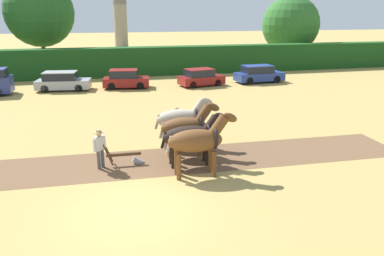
{
  "coord_description": "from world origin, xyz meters",
  "views": [
    {
      "loc": [
        -0.89,
        -10.92,
        6.11
      ],
      "look_at": [
        3.16,
        4.89,
        1.1
      ],
      "focal_mm": 35.0,
      "sensor_mm": 36.0,
      "label": 1
    }
  ],
  "objects_px": {
    "parked_car_center_right": "(259,74)",
    "parked_car_center_left": "(126,79)",
    "tree_center": "(290,25)",
    "draft_horse_trail_left": "(187,127)",
    "parked_car_center": "(201,78)",
    "tree_center_left": "(39,13)",
    "draft_horse_lead_left": "(198,140)",
    "farmer_beside_team": "(177,120)",
    "plow": "(127,157)",
    "draft_horse_lead_right": "(192,136)",
    "farmer_at_plow": "(100,146)",
    "parked_car_left": "(63,81)",
    "draft_horse_trail_right": "(182,119)"
  },
  "relations": [
    {
      "from": "farmer_beside_team",
      "to": "parked_car_center_left",
      "type": "bearing_deg",
      "value": 62.72
    },
    {
      "from": "draft_horse_lead_right",
      "to": "plow",
      "type": "bearing_deg",
      "value": 167.79
    },
    {
      "from": "farmer_at_plow",
      "to": "parked_car_center",
      "type": "relative_size",
      "value": 0.4
    },
    {
      "from": "tree_center_left",
      "to": "draft_horse_trail_left",
      "type": "bearing_deg",
      "value": -72.7
    },
    {
      "from": "farmer_beside_team",
      "to": "parked_car_center_left",
      "type": "height_order",
      "value": "parked_car_center_left"
    },
    {
      "from": "tree_center_left",
      "to": "farmer_beside_team",
      "type": "distance_m",
      "value": 28.82
    },
    {
      "from": "tree_center_left",
      "to": "draft_horse_trail_left",
      "type": "relative_size",
      "value": 3.51
    },
    {
      "from": "draft_horse_trail_left",
      "to": "parked_car_left",
      "type": "bearing_deg",
      "value": 113.22
    },
    {
      "from": "draft_horse_lead_left",
      "to": "farmer_beside_team",
      "type": "xyz_separation_m",
      "value": [
        0.22,
        5.02,
        -0.56
      ]
    },
    {
      "from": "parked_car_center_right",
      "to": "parked_car_center",
      "type": "bearing_deg",
      "value": 179.56
    },
    {
      "from": "draft_horse_trail_left",
      "to": "plow",
      "type": "height_order",
      "value": "draft_horse_trail_left"
    },
    {
      "from": "farmer_beside_team",
      "to": "parked_car_center",
      "type": "distance_m",
      "value": 14.24
    },
    {
      "from": "draft_horse_trail_right",
      "to": "parked_car_left",
      "type": "distance_m",
      "value": 17.05
    },
    {
      "from": "draft_horse_lead_left",
      "to": "parked_car_center_left",
      "type": "relative_size",
      "value": 0.71
    },
    {
      "from": "farmer_at_plow",
      "to": "farmer_beside_team",
      "type": "bearing_deg",
      "value": 87.19
    },
    {
      "from": "tree_center",
      "to": "parked_car_center",
      "type": "relative_size",
      "value": 2.0
    },
    {
      "from": "draft_horse_lead_left",
      "to": "draft_horse_trail_right",
      "type": "xyz_separation_m",
      "value": [
        0.13,
        3.46,
        -0.07
      ]
    },
    {
      "from": "parked_car_center",
      "to": "parked_car_center_right",
      "type": "height_order",
      "value": "parked_car_center_right"
    },
    {
      "from": "draft_horse_trail_right",
      "to": "plow",
      "type": "relative_size",
      "value": 1.71
    },
    {
      "from": "draft_horse_lead_left",
      "to": "parked_car_left",
      "type": "height_order",
      "value": "draft_horse_lead_left"
    },
    {
      "from": "plow",
      "to": "parked_car_center_left",
      "type": "bearing_deg",
      "value": 87.76
    },
    {
      "from": "parked_car_center_left",
      "to": "farmer_beside_team",
      "type": "bearing_deg",
      "value": -75.84
    },
    {
      "from": "farmer_at_plow",
      "to": "farmer_beside_team",
      "type": "xyz_separation_m",
      "value": [
        3.91,
        3.34,
        -0.07
      ]
    },
    {
      "from": "tree_center",
      "to": "plow",
      "type": "distance_m",
      "value": 37.15
    },
    {
      "from": "parked_car_center",
      "to": "tree_center_left",
      "type": "bearing_deg",
      "value": 125.91
    },
    {
      "from": "draft_horse_trail_left",
      "to": "farmer_beside_team",
      "type": "height_order",
      "value": "draft_horse_trail_left"
    },
    {
      "from": "farmer_at_plow",
      "to": "parked_car_center",
      "type": "bearing_deg",
      "value": 108.48
    },
    {
      "from": "draft_horse_trail_left",
      "to": "parked_car_center_left",
      "type": "bearing_deg",
      "value": 96.94
    },
    {
      "from": "parked_car_left",
      "to": "parked_car_center_left",
      "type": "xyz_separation_m",
      "value": [
        5.12,
        -0.32,
        0.01
      ]
    },
    {
      "from": "draft_horse_lead_right",
      "to": "parked_car_center",
      "type": "bearing_deg",
      "value": 75.5
    },
    {
      "from": "plow",
      "to": "parked_car_center_left",
      "type": "xyz_separation_m",
      "value": [
        1.35,
        17.06,
        0.43
      ]
    },
    {
      "from": "draft_horse_lead_left",
      "to": "draft_horse_trail_right",
      "type": "height_order",
      "value": "draft_horse_lead_left"
    },
    {
      "from": "plow",
      "to": "farmer_beside_team",
      "type": "relative_size",
      "value": 1.08
    },
    {
      "from": "draft_horse_lead_right",
      "to": "farmer_at_plow",
      "type": "relative_size",
      "value": 1.74
    },
    {
      "from": "parked_car_center",
      "to": "parked_car_center_right",
      "type": "distance_m",
      "value": 5.64
    },
    {
      "from": "parked_car_left",
      "to": "parked_car_center",
      "type": "bearing_deg",
      "value": 3.53
    },
    {
      "from": "draft_horse_lead_left",
      "to": "draft_horse_trail_left",
      "type": "relative_size",
      "value": 1.02
    },
    {
      "from": "parked_car_center_left",
      "to": "draft_horse_trail_right",
      "type": "bearing_deg",
      "value": -76.76
    },
    {
      "from": "parked_car_left",
      "to": "parked_car_center_right",
      "type": "height_order",
      "value": "parked_car_center_right"
    },
    {
      "from": "draft_horse_lead_right",
      "to": "parked_car_center_right",
      "type": "bearing_deg",
      "value": 60.6
    },
    {
      "from": "tree_center",
      "to": "draft_horse_trail_left",
      "type": "bearing_deg",
      "value": -125.42
    },
    {
      "from": "parked_car_center_right",
      "to": "parked_car_center_left",
      "type": "bearing_deg",
      "value": 175.22
    },
    {
      "from": "tree_center_left",
      "to": "farmer_at_plow",
      "type": "xyz_separation_m",
      "value": [
        5.4,
        -30.1,
        -5.23
      ]
    },
    {
      "from": "tree_center",
      "to": "draft_horse_lead_right",
      "type": "distance_m",
      "value": 36.03
    },
    {
      "from": "farmer_at_plow",
      "to": "tree_center_left",
      "type": "bearing_deg",
      "value": 146.79
    },
    {
      "from": "draft_horse_lead_left",
      "to": "farmer_beside_team",
      "type": "relative_size",
      "value": 1.85
    },
    {
      "from": "farmer_at_plow",
      "to": "draft_horse_trail_left",
      "type": "bearing_deg",
      "value": 56.12
    },
    {
      "from": "tree_center",
      "to": "parked_car_center",
      "type": "distance_m",
      "value": 19.93
    },
    {
      "from": "tree_center",
      "to": "draft_horse_lead_right",
      "type": "relative_size",
      "value": 2.87
    },
    {
      "from": "tree_center_left",
      "to": "parked_car_center_right",
      "type": "relative_size",
      "value": 2.17
    }
  ]
}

